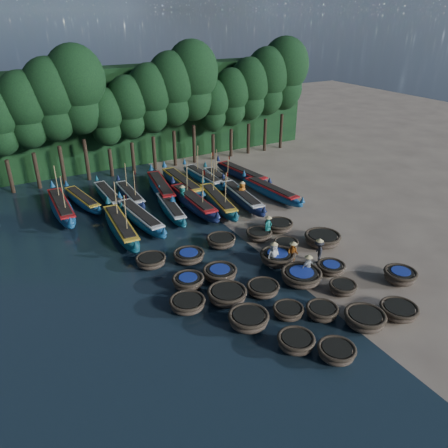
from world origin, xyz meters
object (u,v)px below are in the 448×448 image
long_boat_2 (121,227)px  long_boat_16 (220,180)px  coracle_16 (220,273)px  long_boat_4 (171,208)px  coracle_21 (189,256)px  long_boat_15 (203,177)px  long_boat_17 (242,174)px  fisherman_4 (308,266)px  coracle_17 (277,257)px  coracle_11 (227,295)px  coracle_12 (263,289)px  long_boat_10 (82,200)px  fisherman_1 (268,227)px  coracle_7 (322,311)px  coracle_3 (365,319)px  long_boat_6 (218,201)px  long_boat_8 (271,191)px  long_boat_3 (140,217)px  fisherman_0 (273,255)px  long_boat_5 (193,202)px  long_boat_9 (61,207)px  coracle_14 (331,268)px  coracle_15 (188,282)px  coracle_8 (343,288)px  coracle_4 (399,311)px  long_boat_11 (109,195)px  coracle_1 (296,342)px  fisherman_5 (183,196)px  coracle_22 (221,241)px  long_boat_14 (182,183)px  coracle_9 (400,276)px  coracle_18 (286,244)px  long_boat_12 (130,195)px  coracle_24 (279,226)px  long_boat_13 (161,187)px  coracle_19 (323,239)px  coracle_10 (187,303)px  coracle_13 (301,276)px  fisherman_2 (293,253)px  coracle_6 (288,311)px  coracle_5 (249,319)px  fisherman_6 (242,191)px  fisherman_3 (319,251)px

long_boat_2 → long_boat_16: (11.32, 5.28, -0.08)m
coracle_16 → long_boat_4: (1.10, 10.41, 0.06)m
coracle_21 → long_boat_15: size_ratio=0.29×
long_boat_17 → fisherman_4: (-5.57, -17.09, 0.27)m
coracle_17 → coracle_11: bearing=-158.0°
coracle_11 → coracle_12: (2.20, -0.39, -0.07)m
fisherman_4 → long_boat_10: bearing=114.9°
fisherman_1 → coracle_7: bearing=-109.0°
coracle_3 → long_boat_6: (0.59, 17.42, 0.10)m
long_boat_6 → long_boat_8: bearing=4.6°
coracle_3 → coracle_17: 7.43m
long_boat_15 → long_boat_3: bearing=-148.9°
coracle_12 → fisherman_0: size_ratio=0.99×
long_boat_5 → long_boat_9: size_ratio=1.03×
long_boat_3 → long_boat_4: (2.79, 0.57, -0.06)m
coracle_14 → coracle_15: bearing=161.6°
coracle_8 → coracle_11: (-6.37, 2.59, 0.07)m
long_boat_16 → long_boat_17: (2.62, 0.36, 0.06)m
coracle_4 → long_boat_11: size_ratio=0.31×
coracle_1 → fisherman_5: (2.37, 18.83, 0.49)m
long_boat_2 → long_boat_8: long_boat_2 is taller
coracle_22 → long_boat_14: bearing=79.6°
long_boat_4 → coracle_9: bearing=-55.9°
coracle_15 → long_boat_11: size_ratio=0.26×
coracle_1 → coracle_18: bearing=56.5°
long_boat_12 → coracle_14: bearing=-67.1°
long_boat_6 → long_boat_16: long_boat_6 is taller
long_boat_14 → long_boat_17: 6.27m
coracle_24 → long_boat_13: bearing=114.0°
coracle_21 → coracle_19: bearing=-15.5°
coracle_10 → long_boat_12: bearing=82.7°
coracle_3 → long_boat_17: 23.03m
coracle_13 → coracle_19: (4.33, 3.11, 0.01)m
coracle_19 → long_boat_13: (-6.43, 14.63, 0.11)m
long_boat_15 → fisherman_2: long_boat_15 is taller
coracle_4 → long_boat_16: bearing=87.2°
coracle_18 → long_boat_8: size_ratio=0.21×
coracle_13 → long_boat_8: (6.18, 12.25, 0.08)m
long_boat_16 → long_boat_17: long_boat_16 is taller
coracle_22 → long_boat_6: (3.01, 6.09, 0.15)m
coracle_1 → fisherman_2: bearing=54.2°
long_boat_16 → coracle_16: bearing=-115.5°
coracle_18 → coracle_1: bearing=-123.5°
coracle_1 → coracle_6: size_ratio=1.23×
coracle_7 → long_boat_10: long_boat_10 is taller
coracle_5 → long_boat_11: bearing=94.9°
long_boat_14 → fisherman_6: size_ratio=4.54×
long_boat_4 → fisherman_3: 13.09m
coracle_17 → coracle_18: size_ratio=1.60×
coracle_8 → long_boat_5: long_boat_5 is taller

